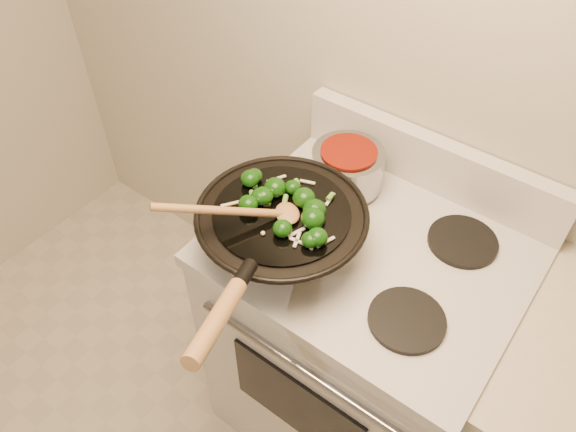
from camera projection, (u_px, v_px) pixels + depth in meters
The scene contains 5 objects.
stove at pixel (358, 339), 1.77m from camera, with size 0.78×0.67×1.08m.
wok at pixel (281, 229), 1.38m from camera, with size 0.42×0.68×0.25m.
stirfry at pixel (286, 204), 1.33m from camera, with size 0.30×0.22×0.05m.
wooden_spoon at pixel (250, 212), 1.29m from camera, with size 0.24×0.29×0.12m.
saucepan at pixel (347, 167), 1.55m from camera, with size 0.20×0.31×0.12m.
Camera 1 is at (0.29, 0.28, 2.02)m, focal length 35.00 mm.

